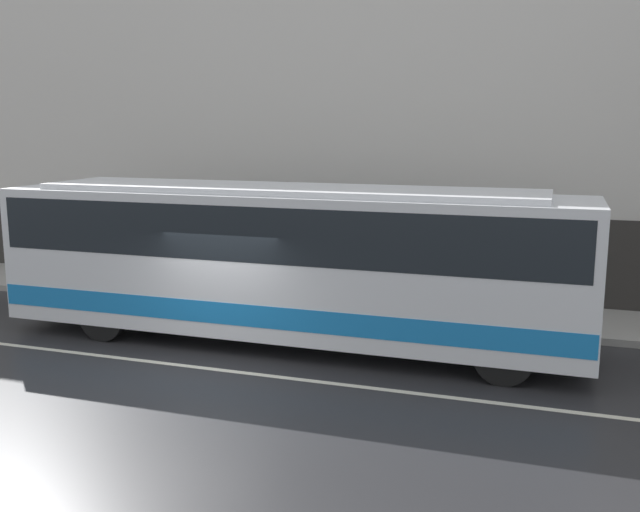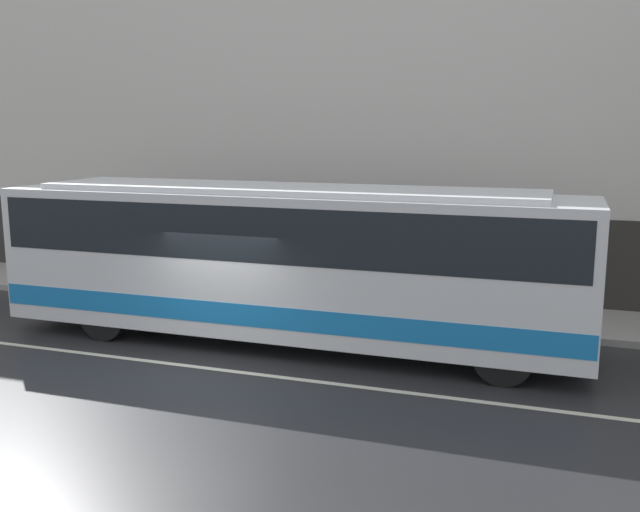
% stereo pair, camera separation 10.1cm
% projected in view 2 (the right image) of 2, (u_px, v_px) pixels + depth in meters
% --- Properties ---
extents(ground_plane, '(60.00, 60.00, 0.00)m').
position_uv_depth(ground_plane, '(204.00, 368.00, 13.81)').
color(ground_plane, '#262628').
extents(sidewalk, '(60.00, 2.71, 0.16)m').
position_uv_depth(sidewalk, '(301.00, 300.00, 18.77)').
color(sidewalk, gray).
rests_on(sidewalk, ground_plane).
extents(building_facade, '(60.00, 0.35, 9.49)m').
position_uv_depth(building_facade, '(319.00, 127.00, 19.35)').
color(building_facade, silver).
rests_on(building_facade, ground_plane).
extents(lane_stripe, '(54.00, 0.14, 0.01)m').
position_uv_depth(lane_stripe, '(204.00, 368.00, 13.81)').
color(lane_stripe, beige).
rests_on(lane_stripe, ground_plane).
extents(transit_bus, '(12.49, 2.56, 3.38)m').
position_uv_depth(transit_bus, '(286.00, 256.00, 15.08)').
color(transit_bus, silver).
rests_on(transit_bus, ground_plane).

